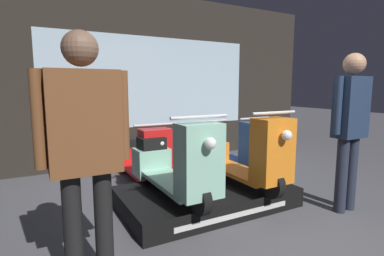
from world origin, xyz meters
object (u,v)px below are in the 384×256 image
at_px(scooter_display_right, 240,155).
at_px(scooter_backrow_0, 142,158).
at_px(scooter_display_left, 174,164).
at_px(person_right_browsing, 350,120).
at_px(scooter_backrow_2, 233,147).
at_px(person_left_browsing, 84,139).
at_px(scooter_backrow_1, 191,152).

bearing_deg(scooter_display_right, scooter_backrow_0, 121.59).
distance_m(scooter_display_left, person_right_browsing, 2.08).
height_order(scooter_backrow_2, person_left_browsing, person_left_browsing).
bearing_deg(scooter_display_left, scooter_backrow_1, 54.83).
xyz_separation_m(scooter_display_left, scooter_backrow_2, (1.82, 1.36, -0.23)).
xyz_separation_m(scooter_display_right, scooter_backrow_1, (0.03, 1.36, -0.23)).
bearing_deg(scooter_backrow_0, person_left_browsing, -117.75).
xyz_separation_m(scooter_display_left, person_right_browsing, (1.84, -0.85, 0.48)).
bearing_deg(scooter_display_right, person_right_browsing, -43.19).
distance_m(scooter_display_left, scooter_display_right, 0.93).
relative_size(scooter_display_right, scooter_backrow_1, 1.00).
distance_m(scooter_backrow_2, person_right_browsing, 2.32).
relative_size(scooter_backrow_2, person_left_browsing, 0.93).
relative_size(scooter_display_left, scooter_backrow_1, 1.00).
bearing_deg(scooter_backrow_2, scooter_backrow_1, 180.00).
bearing_deg(scooter_backrow_0, scooter_backrow_2, 0.00).
relative_size(scooter_display_left, person_right_browsing, 0.93).
height_order(scooter_backrow_1, scooter_backrow_2, same).
bearing_deg(person_right_browsing, scooter_backrow_2, 90.34).
distance_m(scooter_display_left, scooter_backrow_2, 2.29).
height_order(scooter_display_left, scooter_backrow_2, scooter_display_left).
xyz_separation_m(scooter_display_right, person_right_browsing, (0.91, -0.85, 0.48)).
bearing_deg(scooter_backrow_1, scooter_backrow_2, 0.00).
bearing_deg(person_left_browsing, scooter_backrow_1, 47.47).
bearing_deg(scooter_display_right, scooter_backrow_2, 56.68).
distance_m(person_left_browsing, person_right_browsing, 2.91).
bearing_deg(person_left_browsing, scooter_backrow_0, 62.25).
xyz_separation_m(scooter_display_right, scooter_backrow_2, (0.89, 1.36, -0.23)).
height_order(scooter_backrow_0, person_right_browsing, person_right_browsing).
bearing_deg(scooter_display_left, person_left_browsing, -141.50).
xyz_separation_m(scooter_display_right, person_left_browsing, (-2.00, -0.85, 0.50)).
height_order(scooter_backrow_0, scooter_backrow_2, same).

